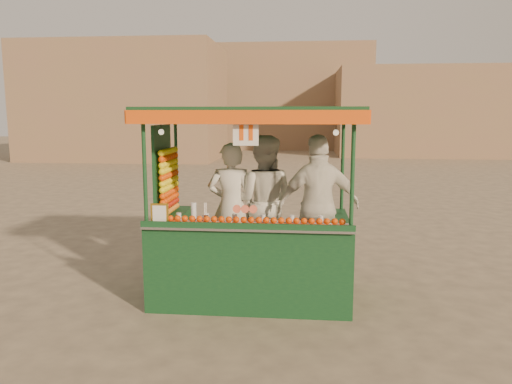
# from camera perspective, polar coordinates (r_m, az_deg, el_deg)

# --- Properties ---
(ground) EXTENTS (90.00, 90.00, 0.00)m
(ground) POSITION_cam_1_polar(r_m,az_deg,el_deg) (6.59, 0.56, -12.15)
(ground) COLOR brown
(ground) RESTS_ON ground
(building_left) EXTENTS (10.00, 6.00, 6.00)m
(building_left) POSITION_cam_1_polar(r_m,az_deg,el_deg) (27.82, -14.74, 9.98)
(building_left) COLOR olive
(building_left) RESTS_ON ground
(building_right) EXTENTS (9.00, 6.00, 5.00)m
(building_right) POSITION_cam_1_polar(r_m,az_deg,el_deg) (30.81, 17.86, 8.79)
(building_right) COLOR olive
(building_right) RESTS_ON ground
(building_center) EXTENTS (14.00, 7.00, 7.00)m
(building_center) POSITION_cam_1_polar(r_m,az_deg,el_deg) (36.23, 1.54, 10.76)
(building_center) COLOR olive
(building_center) RESTS_ON ground
(juice_cart) EXTENTS (2.71, 1.76, 2.46)m
(juice_cart) POSITION_cam_1_polar(r_m,az_deg,el_deg) (6.37, -1.09, -5.40)
(juice_cart) COLOR #0F371D
(juice_cart) RESTS_ON ground
(vendor_left) EXTENTS (0.66, 0.47, 1.72)m
(vendor_left) POSITION_cam_1_polar(r_m,az_deg,el_deg) (6.66, -2.91, -1.66)
(vendor_left) COLOR beige
(vendor_left) RESTS_ON ground
(vendor_middle) EXTENTS (0.96, 0.79, 1.81)m
(vendor_middle) POSITION_cam_1_polar(r_m,az_deg,el_deg) (6.76, 0.85, -1.11)
(vendor_middle) COLOR silver
(vendor_middle) RESTS_ON ground
(vendor_right) EXTENTS (1.16, 0.71, 1.84)m
(vendor_right) POSITION_cam_1_polar(r_m,az_deg,el_deg) (6.40, 7.28, -1.62)
(vendor_right) COLOR silver
(vendor_right) RESTS_ON ground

